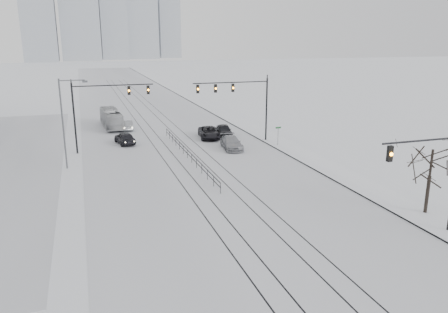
% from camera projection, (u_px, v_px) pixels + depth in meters
% --- Properties ---
extents(road, '(22.00, 260.00, 0.02)m').
position_uv_depth(road, '(147.00, 115.00, 75.48)').
color(road, silver).
rests_on(road, ground).
extents(sidewalk_east, '(5.00, 260.00, 0.16)m').
position_uv_depth(sidewalk_east, '(221.00, 110.00, 79.51)').
color(sidewalk_east, white).
rests_on(sidewalk_east, ground).
extents(curb, '(0.10, 260.00, 0.12)m').
position_uv_depth(curb, '(208.00, 111.00, 78.78)').
color(curb, gray).
rests_on(curb, ground).
extents(tram_rails, '(5.30, 180.00, 0.01)m').
position_uv_depth(tram_rails, '(170.00, 139.00, 57.13)').
color(tram_rails, black).
rests_on(tram_rails, ground).
extents(skyline, '(96.00, 48.00, 72.00)m').
position_uv_depth(skyline, '(101.00, 8.00, 265.00)').
color(skyline, '#A6ADB6').
rests_on(skyline, ground).
extents(traffic_mast_near, '(6.10, 0.37, 7.00)m').
position_uv_depth(traffic_mast_near, '(437.00, 170.00, 27.98)').
color(traffic_mast_near, black).
rests_on(traffic_mast_near, ground).
extents(traffic_mast_ne, '(9.60, 0.37, 8.00)m').
position_uv_depth(traffic_mast_ne, '(242.00, 97.00, 53.48)').
color(traffic_mast_ne, black).
rests_on(traffic_mast_ne, ground).
extents(traffic_mast_nw, '(9.10, 0.37, 8.00)m').
position_uv_depth(traffic_mast_nw, '(101.00, 104.00, 49.45)').
color(traffic_mast_nw, black).
rests_on(traffic_mast_nw, ground).
extents(street_light_west, '(2.73, 0.25, 9.00)m').
position_uv_depth(street_light_west, '(66.00, 117.00, 42.94)').
color(street_light_west, '#595B60').
rests_on(street_light_west, ground).
extents(bare_tree, '(4.40, 4.40, 6.10)m').
position_uv_depth(bare_tree, '(432.00, 156.00, 31.47)').
color(bare_tree, black).
rests_on(bare_tree, ground).
extents(median_fence, '(0.06, 24.00, 1.00)m').
position_uv_depth(median_fence, '(187.00, 154.00, 47.82)').
color(median_fence, black).
rests_on(median_fence, ground).
extents(street_sign, '(0.70, 0.06, 2.40)m').
position_uv_depth(street_sign, '(278.00, 133.00, 52.91)').
color(street_sign, '#595B60').
rests_on(street_sign, ground).
extents(sedan_sb_inner, '(2.57, 4.68, 1.51)m').
position_uv_depth(sedan_sb_inner, '(125.00, 138.00, 54.23)').
color(sedan_sb_inner, black).
rests_on(sedan_sb_inner, ground).
extents(sedan_sb_outer, '(1.52, 4.21, 1.38)m').
position_uv_depth(sedan_sb_outer, '(127.00, 125.00, 62.64)').
color(sedan_sb_outer, '#93969A').
rests_on(sedan_sb_outer, ground).
extents(sedan_nb_front, '(3.23, 5.68, 1.49)m').
position_uv_depth(sedan_nb_front, '(209.00, 133.00, 57.42)').
color(sedan_nb_front, black).
rests_on(sedan_nb_front, ground).
extents(sedan_nb_right, '(2.61, 5.26, 1.47)m').
position_uv_depth(sedan_nb_right, '(231.00, 143.00, 51.82)').
color(sedan_nb_right, '#97989E').
rests_on(sedan_nb_right, ground).
extents(sedan_nb_far, '(2.26, 4.53, 1.48)m').
position_uv_depth(sedan_nb_far, '(224.00, 130.00, 58.98)').
color(sedan_nb_far, black).
rests_on(sedan_nb_far, ground).
extents(box_truck, '(2.80, 9.80, 2.70)m').
position_uv_depth(box_truck, '(111.00, 118.00, 64.22)').
color(box_truck, '#B6B8BB').
rests_on(box_truck, ground).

